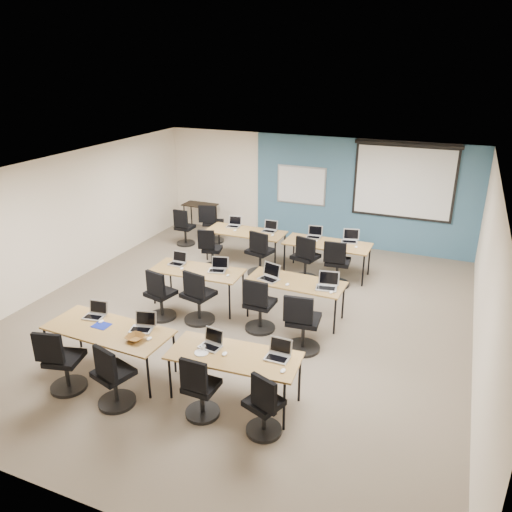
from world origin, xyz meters
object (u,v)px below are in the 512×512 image
at_px(laptop_8, 234,224).
at_px(task_chair_1, 113,381).
at_px(task_chair_3, 264,409).
at_px(laptop_6, 270,275).
at_px(laptop_2, 212,342).
at_px(laptop_0, 95,313).
at_px(laptop_7, 327,284).
at_px(task_chair_2, 200,392).
at_px(task_chair_5, 198,301).
at_px(training_table_back_left, 246,233).
at_px(task_chair_8, 211,252).
at_px(task_chair_6, 259,309).
at_px(laptop_10, 314,234).
at_px(laptop_9, 270,229).
at_px(spare_chair_a, 212,227).
at_px(training_table_back_right, 327,245).
at_px(utility_table, 200,208).
at_px(training_table_front_right, 234,358).
at_px(laptop_4, 178,261).
at_px(training_table_front_left, 108,331).
at_px(task_chair_7, 302,327).
at_px(whiteboard, 301,185).
at_px(laptop_1, 143,325).
at_px(task_chair_4, 160,299).
at_px(task_chair_0, 62,365).
at_px(projector_screen, 404,177).
at_px(training_table_mid_right, 296,284).
at_px(spare_chair_b, 184,230).
at_px(task_chair_10, 305,262).
at_px(task_chair_9, 260,257).
at_px(task_chair_11, 337,267).

bearing_deg(laptop_8, task_chair_1, -90.51).
relative_size(task_chair_3, laptop_6, 2.67).
bearing_deg(laptop_2, laptop_0, -173.57).
bearing_deg(laptop_7, task_chair_2, -115.88).
bearing_deg(laptop_7, task_chair_5, -169.39).
distance_m(task_chair_2, laptop_6, 3.05).
xyz_separation_m(training_table_back_left, task_chair_8, (-0.54, -0.73, -0.30)).
relative_size(task_chair_6, laptop_10, 3.17).
xyz_separation_m(task_chair_3, laptop_9, (-2.06, 5.50, 0.40)).
bearing_deg(spare_chair_a, task_chair_6, -68.48).
relative_size(training_table_back_right, utility_table, 2.05).
bearing_deg(laptop_0, laptop_8, 80.28).
distance_m(training_table_front_right, task_chair_3, 0.86).
relative_size(task_chair_1, laptop_4, 3.30).
xyz_separation_m(training_table_back_right, laptop_8, (-2.36, 0.26, 0.10)).
height_order(training_table_front_left, task_chair_6, task_chair_6).
distance_m(training_table_back_right, task_chair_7, 3.22).
xyz_separation_m(laptop_6, utility_table, (-3.52, 3.81, -0.14)).
xyz_separation_m(laptop_0, task_chair_3, (3.08, -0.65, -0.40)).
distance_m(whiteboard, laptop_8, 2.13).
distance_m(training_table_front_left, laptop_1, 0.53).
bearing_deg(task_chair_5, task_chair_2, -48.78).
height_order(laptop_2, task_chair_4, task_chair_4).
bearing_deg(whiteboard, task_chair_4, -101.25).
height_order(task_chair_0, task_chair_5, task_chair_5).
bearing_deg(task_chair_0, projector_screen, 50.31).
relative_size(utility_table, spare_chair_a, 0.89).
bearing_deg(laptop_6, task_chair_0, -103.07).
height_order(training_table_front_left, laptop_6, laptop_6).
bearing_deg(laptop_1, whiteboard, 73.09).
bearing_deg(laptop_8, task_chair_3, -70.76).
bearing_deg(training_table_mid_right, task_chair_7, -64.54).
xyz_separation_m(laptop_0, laptop_8, (0.11, 4.85, 0.00)).
relative_size(training_table_back_left, laptop_4, 6.06).
distance_m(whiteboard, training_table_mid_right, 4.35).
relative_size(utility_table, spare_chair_b, 0.95).
bearing_deg(task_chair_3, laptop_2, 170.80).
bearing_deg(task_chair_10, laptop_2, -76.22).
bearing_deg(training_table_front_right, task_chair_4, 140.42).
height_order(whiteboard, task_chair_9, whiteboard).
height_order(projector_screen, task_chair_9, projector_screen).
height_order(training_table_front_left, task_chair_9, task_chair_9).
bearing_deg(task_chair_4, training_table_back_right, 67.02).
xyz_separation_m(task_chair_0, task_chair_8, (-0.13, 4.80, -0.03)).
bearing_deg(laptop_10, utility_table, 152.88).
relative_size(training_table_front_left, task_chair_8, 2.04).
bearing_deg(training_table_mid_right, utility_table, 138.41).
xyz_separation_m(task_chair_5, laptop_7, (2.14, 0.80, 0.37)).
height_order(whiteboard, laptop_6, whiteboard).
xyz_separation_m(laptop_1, task_chair_11, (1.92, 4.10, -0.36)).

